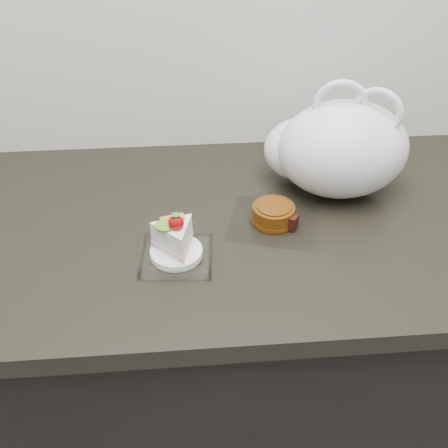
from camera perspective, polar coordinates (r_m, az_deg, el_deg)
The scene contains 4 objects.
counter at distance 1.32m, azimuth 0.50°, elevation -15.14°, with size 2.04×0.64×0.90m.
cake_tray at distance 0.89m, azimuth -5.53°, elevation -2.42°, with size 0.14×0.14×0.10m.
mooncake_wrap at distance 0.98m, azimuth 5.74°, elevation 0.96°, with size 0.20×0.20×0.04m.
plastic_bag at distance 1.06m, azimuth 12.48°, elevation 8.42°, with size 0.33×0.29×0.25m.
Camera 1 is at (-0.08, 0.90, 1.50)m, focal length 40.00 mm.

